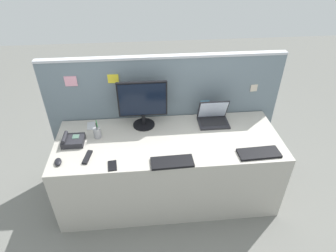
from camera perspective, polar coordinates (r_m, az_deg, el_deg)
ground_plane at (r=3.27m, az=0.08°, el=-13.04°), size 10.00×10.00×0.00m
desk at (r=3.00m, az=0.09°, el=-8.28°), size 2.15×0.81×0.75m
cubicle_divider at (r=3.14m, az=-0.68°, el=1.76°), size 2.42×0.08×1.41m
desktop_monitor at (r=2.82m, az=-5.03°, el=4.68°), size 0.48×0.22×0.48m
laptop at (r=2.99m, az=8.90°, el=1.84°), size 0.31×0.23×0.25m
desk_phone at (r=2.84m, az=-18.35°, el=-2.72°), size 0.20×0.18×0.09m
keyboard_main at (r=2.50m, az=0.83°, el=-7.15°), size 0.37×0.16×0.02m
keyboard_spare at (r=2.71m, az=17.51°, el=-5.14°), size 0.38×0.17×0.02m
computer_mouse_right_hand at (r=2.66m, az=-20.92°, el=-6.62°), size 0.08×0.11×0.03m
pen_cup at (r=2.83m, az=-13.79°, el=-1.28°), size 0.07×0.07×0.19m
cell_phone_black_slab at (r=2.52m, az=-10.93°, el=-7.70°), size 0.08×0.13×0.01m
cell_phone_silver_slab at (r=3.03m, az=-14.97°, el=0.03°), size 0.09×0.14×0.01m
tv_remote at (r=2.64m, az=-15.65°, el=-5.94°), size 0.07×0.18×0.02m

